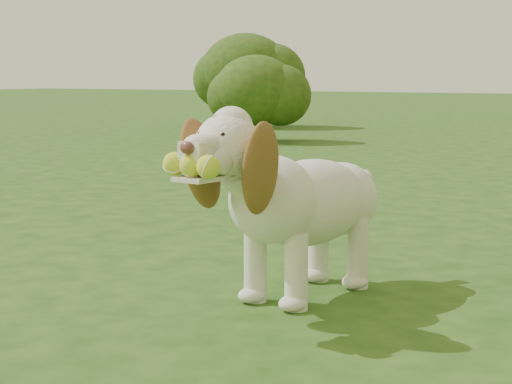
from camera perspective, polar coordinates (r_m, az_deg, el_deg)
The scene contains 4 objects.
ground at distance 3.01m, azimuth 5.52°, elevation -10.13°, with size 80.00×80.00×0.00m, color #1E4012.
dog at distance 3.50m, azimuth 2.58°, elevation -0.29°, with size 0.53×1.25×0.81m.
shrub_a at distance 11.92m, azimuth -0.01°, elevation 6.78°, with size 1.16×1.16×1.20m.
shrub_e at distance 15.26m, azimuth -0.70°, elevation 8.02°, with size 1.60×1.60×1.65m.
Camera 1 is at (1.20, -2.60, 0.93)m, focal length 60.00 mm.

